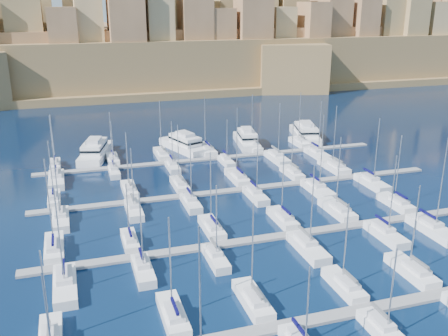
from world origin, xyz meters
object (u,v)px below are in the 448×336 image
object	(u,v)px
sailboat_2	(253,300)
motor_yacht_b	(184,144)
motor_yacht_d	(305,133)
sailboat_4	(412,271)
motor_yacht_a	(95,151)
motor_yacht_c	(247,139)

from	to	relation	value
sailboat_2	motor_yacht_b	xyz separation A→B (m)	(7.62, 70.20, 0.98)
motor_yacht_d	motor_yacht_b	bearing A→B (deg)	-178.48
sailboat_2	sailboat_4	world-z (taller)	sailboat_2
motor_yacht_a	motor_yacht_d	xyz separation A→B (m)	(57.07, 0.36, 0.00)
sailboat_4	motor_yacht_c	world-z (taller)	sailboat_4
motor_yacht_a	motor_yacht_b	world-z (taller)	same
motor_yacht_b	motor_yacht_a	bearing A→B (deg)	178.54
motor_yacht_a	motor_yacht_d	distance (m)	57.07
sailboat_2	motor_yacht_c	size ratio (longest dim) A/B	0.86
motor_yacht_a	motor_yacht_b	bearing A→B (deg)	-1.46
sailboat_2	motor_yacht_b	distance (m)	70.62
motor_yacht_b	motor_yacht_c	world-z (taller)	same
sailboat_2	sailboat_4	xyz separation A→B (m)	(23.68, 0.09, -0.00)
motor_yacht_b	motor_yacht_d	xyz separation A→B (m)	(34.82, 0.92, 0.00)
motor_yacht_a	motor_yacht_b	distance (m)	22.25
sailboat_2	sailboat_4	distance (m)	23.68
motor_yacht_c	motor_yacht_d	size ratio (longest dim) A/B	0.83
motor_yacht_b	motor_yacht_c	bearing A→B (deg)	-1.81
sailboat_4	motor_yacht_d	xyz separation A→B (m)	(18.76, 71.03, 0.99)
motor_yacht_b	motor_yacht_c	xyz separation A→B (m)	(16.87, -0.53, 0.00)
sailboat_2	motor_yacht_b	world-z (taller)	sailboat_2
motor_yacht_c	motor_yacht_a	bearing A→B (deg)	178.39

